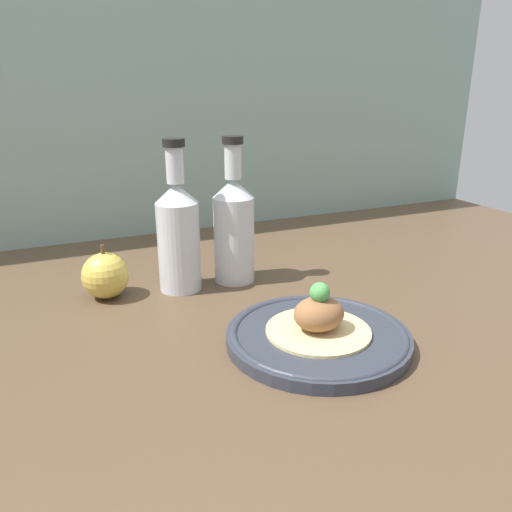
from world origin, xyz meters
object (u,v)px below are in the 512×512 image
Objects in this scene: apple at (105,276)px; cider_bottle_right at (234,226)px; cider_bottle_left at (178,233)px; plated_food at (319,317)px; plate at (318,336)px.

cider_bottle_right is at bearing -3.59° from apple.
plated_food is at bearing -66.25° from cider_bottle_left.
apple reaches higher than plate.
cider_bottle_left reaches higher than plate.
plated_food is 0.56× the size of cider_bottle_left.
cider_bottle_left is 12.84cm from apple.
apple is at bearing 173.50° from cider_bottle_left.
apple is (-11.40, 1.30, -5.77)cm from cider_bottle_left.
cider_bottle_left is at bearing 113.75° from plate.
cider_bottle_right reaches higher than apple.
cider_bottle_right is at bearing 93.58° from plated_food.
cider_bottle_right reaches higher than plated_food.
apple is (-22.24, 25.93, 2.56)cm from plate.
apple reaches higher than plated_food.
plate is 0.98× the size of cider_bottle_right.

